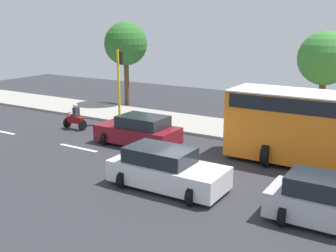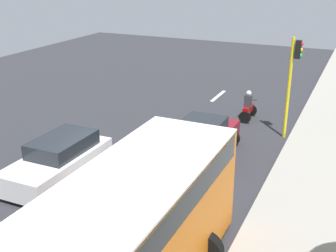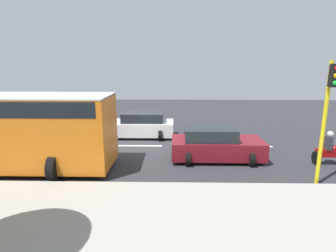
{
  "view_description": "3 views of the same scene",
  "coord_description": "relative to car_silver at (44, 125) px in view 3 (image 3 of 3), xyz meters",
  "views": [
    {
      "loc": [
        -14.15,
        -7.9,
        6.04
      ],
      "look_at": [
        0.48,
        1.09,
        1.67
      ],
      "focal_mm": 43.87,
      "sensor_mm": 36.0,
      "label": 1
    },
    {
      "loc": [
        7.59,
        -11.62,
        7.45
      ],
      "look_at": [
        0.64,
        3.51,
        1.13
      ],
      "focal_mm": 46.49,
      "sensor_mm": 36.0,
      "label": 2
    },
    {
      "loc": [
        14.23,
        1.82,
        4.36
      ],
      "look_at": [
        0.21,
        1.53,
        1.17
      ],
      "focal_mm": 29.05,
      "sensor_mm": 36.0,
      "label": 3
    }
  ],
  "objects": [
    {
      "name": "ground_plane",
      "position": [
        1.83,
        6.13,
        -0.76
      ],
      "size": [
        40.0,
        60.0,
        0.1
      ],
      "primitive_type": "cube",
      "color": "#2D2D33"
    },
    {
      "name": "sidewalk",
      "position": [
        8.83,
        6.13,
        -0.63
      ],
      "size": [
        4.0,
        60.0,
        0.15
      ],
      "primitive_type": "cube",
      "color": "#9E998E",
      "rests_on": "ground"
    },
    {
      "name": "lane_stripe_north",
      "position": [
        1.83,
        0.13,
        -0.7
      ],
      "size": [
        0.2,
        2.4,
        0.01
      ],
      "primitive_type": "cube",
      "color": "white",
      "rests_on": "ground"
    },
    {
      "name": "lane_stripe_mid",
      "position": [
        1.83,
        6.13,
        -0.7
      ],
      "size": [
        0.2,
        2.4,
        0.01
      ],
      "primitive_type": "cube",
      "color": "white",
      "rests_on": "ground"
    },
    {
      "name": "lane_stripe_south",
      "position": [
        1.83,
        12.13,
        -0.7
      ],
      "size": [
        0.2,
        2.4,
        0.01
      ],
      "primitive_type": "cube",
      "color": "white",
      "rests_on": "ground"
    },
    {
      "name": "car_silver",
      "position": [
        0.0,
        0.0,
        0.0
      ],
      "size": [
        2.16,
        3.92,
        1.52
      ],
      "color": "#B7B7BC",
      "rests_on": "ground"
    },
    {
      "name": "car_white",
      "position": [
        -0.11,
        5.82,
        0.0
      ],
      "size": [
        2.3,
        4.4,
        1.52
      ],
      "color": "white",
      "rests_on": "ground"
    },
    {
      "name": "car_maroon",
      "position": [
        3.87,
        9.9,
        0.0
      ],
      "size": [
        2.36,
        4.2,
        1.52
      ],
      "color": "maroon",
      "rests_on": "ground"
    },
    {
      "name": "motorcycle",
      "position": [
        4.47,
        14.86,
        -0.07
      ],
      "size": [
        0.6,
        1.3,
        1.53
      ],
      "color": "black",
      "rests_on": "ground"
    },
    {
      "name": "traffic_light_corner",
      "position": [
        6.68,
        13.27,
        2.22
      ],
      "size": [
        0.49,
        0.24,
        4.5
      ],
      "color": "yellow",
      "rests_on": "ground"
    }
  ]
}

